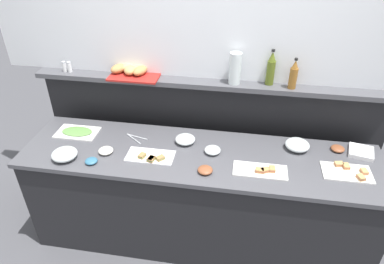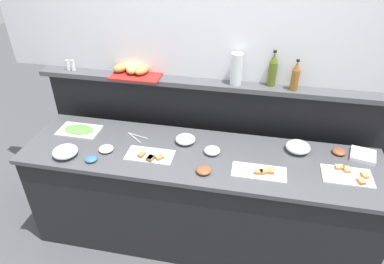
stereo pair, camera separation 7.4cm
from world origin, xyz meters
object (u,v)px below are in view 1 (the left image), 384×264
at_px(sandwich_platter_rear, 261,170).
at_px(glass_bowl_extra, 297,145).
at_px(condiment_bowl_dark, 91,161).
at_px(vinegar_bottle_amber, 294,75).
at_px(napkin_stack, 361,152).
at_px(sandwich_platter_front, 348,172).
at_px(condiment_bowl_red, 106,151).
at_px(cold_cuts_platter, 77,132).
at_px(sandwich_platter_side, 151,157).
at_px(water_carafe, 235,68).
at_px(pepper_shaker, 69,67).
at_px(condiment_bowl_cream, 338,149).
at_px(serving_tongs, 135,138).
at_px(olive_oil_bottle, 271,69).
at_px(glass_bowl_large, 185,140).
at_px(condiment_bowl_teal, 205,170).
at_px(glass_bowl_medium, 65,155).
at_px(salt_shaker, 64,67).
at_px(glass_bowl_small, 213,150).
at_px(bread_basket, 132,71).

xyz_separation_m(sandwich_platter_rear, glass_bowl_extra, (0.27, 0.32, 0.02)).
height_order(condiment_bowl_dark, vinegar_bottle_amber, vinegar_bottle_amber).
height_order(sandwich_platter_rear, napkin_stack, sandwich_platter_rear).
height_order(sandwich_platter_front, condiment_bowl_red, condiment_bowl_red).
bearing_deg(condiment_bowl_dark, cold_cuts_platter, 127.70).
bearing_deg(sandwich_platter_side, water_carafe, 44.58).
bearing_deg(sandwich_platter_rear, water_carafe, 113.66).
bearing_deg(pepper_shaker, napkin_stack, -5.80).
relative_size(condiment_bowl_cream, vinegar_bottle_amber, 0.42).
xyz_separation_m(sandwich_platter_front, serving_tongs, (-1.57, 0.17, -0.00)).
bearing_deg(serving_tongs, olive_oil_bottle, 18.92).
distance_m(sandwich_platter_rear, glass_bowl_large, 0.64).
distance_m(glass_bowl_large, serving_tongs, 0.40).
distance_m(sandwich_platter_side, condiment_bowl_teal, 0.43).
distance_m(sandwich_platter_rear, napkin_stack, 0.80).
bearing_deg(glass_bowl_medium, vinegar_bottle_amber, 21.66).
bearing_deg(pepper_shaker, vinegar_bottle_amber, -0.48).
height_order(sandwich_platter_rear, glass_bowl_medium, glass_bowl_medium).
xyz_separation_m(vinegar_bottle_amber, olive_oil_bottle, (-0.17, 0.04, 0.02)).
relative_size(sandwich_platter_front, salt_shaker, 3.80).
distance_m(sandwich_platter_front, glass_bowl_small, 0.95).
xyz_separation_m(glass_bowl_large, bread_basket, (-0.49, 0.33, 0.40)).
bearing_deg(glass_bowl_medium, serving_tongs, 38.08).
relative_size(condiment_bowl_cream, napkin_stack, 0.59).
bearing_deg(cold_cuts_platter, condiment_bowl_dark, -52.30).
xyz_separation_m(sandwich_platter_side, bread_basket, (-0.28, 0.56, 0.41)).
xyz_separation_m(sandwich_platter_side, vinegar_bottle_amber, (0.98, 0.52, 0.48)).
xyz_separation_m(condiment_bowl_cream, salt_shaker, (-2.21, 0.22, 0.41)).
distance_m(glass_bowl_extra, vinegar_bottle_amber, 0.52).
xyz_separation_m(sandwich_platter_side, salt_shaker, (-0.85, 0.54, 0.42)).
bearing_deg(condiment_bowl_cream, bread_basket, 171.47).
xyz_separation_m(condiment_bowl_cream, condiment_bowl_red, (-1.70, -0.31, 0.00)).
distance_m(pepper_shaker, bread_basket, 0.53).
bearing_deg(cold_cuts_platter, bread_basket, 40.68).
bearing_deg(sandwich_platter_front, water_carafe, 149.93).
xyz_separation_m(glass_bowl_large, pepper_shaker, (-1.02, 0.31, 0.40)).
relative_size(olive_oil_bottle, water_carafe, 1.13).
bearing_deg(vinegar_bottle_amber, cold_cuts_platter, -169.65).
relative_size(vinegar_bottle_amber, salt_shaker, 2.71).
height_order(sandwich_platter_side, glass_bowl_small, glass_bowl_small).
xyz_separation_m(sandwich_platter_front, napkin_stack, (0.14, 0.25, 0.01)).
relative_size(condiment_bowl_red, water_carafe, 0.45).
height_order(glass_bowl_extra, napkin_stack, glass_bowl_extra).
height_order(glass_bowl_extra, condiment_bowl_cream, glass_bowl_extra).
height_order(sandwich_platter_rear, vinegar_bottle_amber, vinegar_bottle_amber).
bearing_deg(condiment_bowl_teal, sandwich_platter_rear, 10.34).
relative_size(glass_bowl_small, vinegar_bottle_amber, 0.51).
distance_m(sandwich_platter_side, vinegar_bottle_amber, 1.21).
relative_size(serving_tongs, olive_oil_bottle, 0.66).
relative_size(glass_bowl_large, water_carafe, 0.63).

